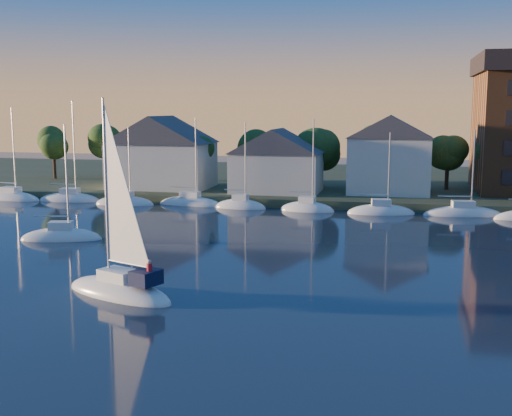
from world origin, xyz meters
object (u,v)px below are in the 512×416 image
(clubhouse_west, at_px, (162,151))
(clubhouse_centre, at_px, (277,160))
(drifting_sailboat_left, at_px, (61,239))
(hero_sailboat, at_px, (120,287))
(clubhouse_east, at_px, (389,154))

(clubhouse_west, height_order, clubhouse_centre, clubhouse_west)
(clubhouse_centre, xyz_separation_m, drifting_sailboat_left, (-13.91, -29.45, -5.04))
(clubhouse_west, height_order, drifting_sailboat_left, clubhouse_west)
(clubhouse_centre, relative_size, hero_sailboat, 0.86)
(clubhouse_centre, distance_m, hero_sailboat, 44.55)
(clubhouse_east, bearing_deg, hero_sailboat, -108.38)
(clubhouse_west, relative_size, clubhouse_east, 1.30)
(clubhouse_centre, relative_size, clubhouse_east, 1.10)
(clubhouse_centre, bearing_deg, hero_sailboat, -91.79)
(drifting_sailboat_left, bearing_deg, clubhouse_east, 32.86)
(clubhouse_east, relative_size, hero_sailboat, 0.79)
(clubhouse_west, height_order, clubhouse_east, clubhouse_east)
(clubhouse_east, height_order, drifting_sailboat_left, clubhouse_east)
(clubhouse_west, bearing_deg, hero_sailboat, -72.11)
(clubhouse_west, height_order, hero_sailboat, hero_sailboat)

